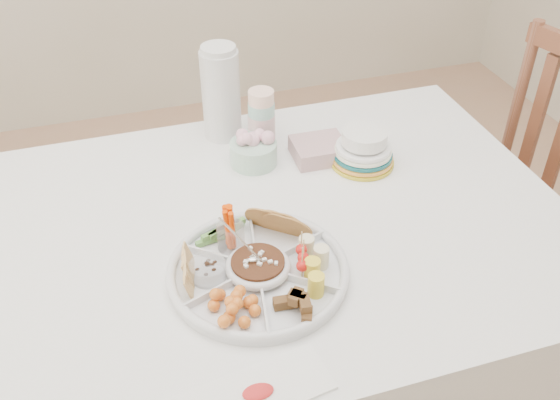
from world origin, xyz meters
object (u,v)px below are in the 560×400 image
object	(u,v)px
thermos	(221,92)
plate_stack	(364,147)
party_tray	(258,269)
chair	(508,212)
dining_table	(257,332)

from	to	relation	value
thermos	plate_stack	xyz separation A→B (m)	(0.32, -0.26, -0.08)
thermos	party_tray	bearing A→B (deg)	-96.04
chair	party_tray	size ratio (longest dim) A/B	2.68
dining_table	chair	bearing A→B (deg)	8.21
dining_table	thermos	bearing A→B (deg)	86.40
thermos	plate_stack	distance (m)	0.42
party_tray	thermos	distance (m)	0.60
dining_table	plate_stack	bearing A→B (deg)	25.11
chair	party_tray	distance (m)	0.95
dining_table	thermos	xyz separation A→B (m)	(0.03, 0.42, 0.52)
plate_stack	party_tray	bearing A→B (deg)	-139.30
thermos	dining_table	bearing A→B (deg)	-93.60
party_tray	thermos	world-z (taller)	thermos
party_tray	plate_stack	distance (m)	0.50
chair	thermos	size ratio (longest dim) A/B	3.72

